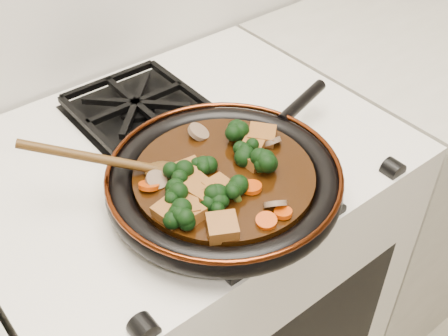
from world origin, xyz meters
TOP-DOWN VIEW (x-y plane):
  - stove at (0.00, 1.69)m, footprint 0.76×0.60m
  - burner_grate_front at (0.00, 1.55)m, footprint 0.23×0.23m
  - burner_grate_back at (0.00, 1.83)m, footprint 0.23×0.23m
  - skillet at (-0.02, 1.54)m, footprint 0.49×0.37m
  - braising_sauce at (-0.02, 1.53)m, footprint 0.28×0.28m
  - tofu_cube_0 at (-0.08, 1.52)m, footprint 0.05×0.05m
  - tofu_cube_1 at (-0.11, 1.50)m, footprint 0.05×0.05m
  - tofu_cube_2 at (0.08, 1.56)m, footprint 0.06×0.06m
  - tofu_cube_3 at (-0.13, 1.51)m, footprint 0.05×0.05m
  - tofu_cube_4 at (-0.05, 1.51)m, footprint 0.04×0.04m
  - tofu_cube_5 at (0.03, 1.52)m, footprint 0.04×0.03m
  - tofu_cube_6 at (-0.06, 1.57)m, footprint 0.04×0.04m
  - tofu_cube_7 at (0.06, 1.55)m, footprint 0.05×0.05m
  - tofu_cube_8 at (-0.10, 1.44)m, footprint 0.06×0.06m
  - tofu_cube_9 at (-0.12, 1.49)m, footprint 0.04×0.04m
  - tofu_cube_10 at (-0.07, 1.53)m, footprint 0.04×0.04m
  - broccoli_floret_0 at (0.03, 1.54)m, footprint 0.09×0.09m
  - broccoli_floret_1 at (0.05, 1.59)m, footprint 0.06×0.07m
  - broccoli_floret_2 at (-0.07, 1.48)m, footprint 0.08×0.07m
  - broccoli_floret_3 at (-0.12, 1.53)m, footprint 0.08×0.08m
  - broccoli_floret_4 at (-0.08, 1.56)m, footprint 0.08×0.09m
  - broccoli_floret_5 at (0.03, 1.50)m, footprint 0.09×0.09m
  - broccoli_floret_6 at (-0.13, 1.48)m, footprint 0.08×0.09m
  - broccoli_floret_7 at (-0.04, 1.56)m, footprint 0.07×0.07m
  - broccoli_floret_8 at (-0.04, 1.48)m, footprint 0.09×0.09m
  - carrot_coin_0 at (-0.13, 1.58)m, footprint 0.03×0.03m
  - carrot_coin_1 at (-0.01, 1.48)m, footprint 0.03×0.03m
  - carrot_coin_2 at (-0.01, 1.41)m, footprint 0.03×0.03m
  - carrot_coin_3 at (-0.04, 1.42)m, footprint 0.03×0.03m
  - mushroom_slice_0 at (0.01, 1.64)m, footprint 0.05×0.05m
  - mushroom_slice_1 at (-0.01, 1.43)m, footprint 0.04×0.04m
  - mushroom_slice_2 at (-0.11, 1.58)m, footprint 0.04×0.04m
  - mushroom_slice_3 at (0.09, 1.54)m, footprint 0.03×0.03m
  - wooden_spoon at (-0.14, 1.63)m, footprint 0.13×0.10m

SIDE VIEW (x-z plane):
  - stove at x=0.00m, z-range 0.00..0.90m
  - burner_grate_front at x=0.00m, z-range 0.90..0.93m
  - burner_grate_back at x=0.00m, z-range 0.90..0.93m
  - skillet at x=-0.02m, z-range 0.92..0.97m
  - braising_sauce at x=-0.02m, z-range 0.94..0.96m
  - carrot_coin_0 at x=-0.13m, z-range 0.95..0.98m
  - carrot_coin_1 at x=-0.01m, z-range 0.96..0.97m
  - carrot_coin_2 at x=-0.01m, z-range 0.96..0.97m
  - carrot_coin_3 at x=-0.04m, z-range 0.96..0.97m
  - mushroom_slice_0 at x=0.01m, z-range 0.95..0.98m
  - mushroom_slice_1 at x=-0.01m, z-range 0.95..0.98m
  - mushroom_slice_2 at x=-0.11m, z-range 0.95..0.98m
  - mushroom_slice_3 at x=0.09m, z-range 0.95..0.98m
  - tofu_cube_6 at x=-0.06m, z-range 0.95..0.98m
  - tofu_cube_5 at x=0.03m, z-range 0.95..0.98m
  - tofu_cube_9 at x=-0.12m, z-range 0.95..0.98m
  - tofu_cube_7 at x=0.06m, z-range 0.95..0.98m
  - tofu_cube_4 at x=-0.05m, z-range 0.95..0.98m
  - tofu_cube_1 at x=-0.11m, z-range 0.95..0.98m
  - tofu_cube_10 at x=-0.07m, z-range 0.95..0.98m
  - broccoli_floret_2 at x=-0.07m, z-range 0.94..0.99m
  - broccoli_floret_4 at x=-0.08m, z-range 0.93..1.00m
  - broccoli_floret_6 at x=-0.13m, z-range 0.94..1.00m
  - tofu_cube_2 at x=0.08m, z-range 0.95..0.98m
  - tofu_cube_8 at x=-0.10m, z-range 0.95..0.98m
  - tofu_cube_3 at x=-0.13m, z-range 0.95..0.98m
  - tofu_cube_0 at x=-0.08m, z-range 0.95..0.98m
  - broccoli_floret_7 at x=-0.04m, z-range 0.93..1.00m
  - broccoli_floret_0 at x=0.03m, z-range 0.94..1.00m
  - broccoli_floret_8 at x=-0.04m, z-range 0.93..1.01m
  - broccoli_floret_3 at x=-0.12m, z-range 0.94..1.00m
  - broccoli_floret_5 at x=0.03m, z-range 0.94..1.00m
  - broccoli_floret_1 at x=0.05m, z-range 0.94..1.00m
  - wooden_spoon at x=-0.14m, z-range 0.87..1.09m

